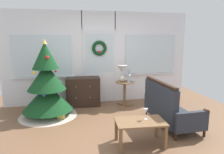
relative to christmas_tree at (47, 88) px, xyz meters
The scene contains 11 objects.
ground_plane 1.93m from the christmas_tree, 40.82° to the right, with size 6.76×6.76×0.00m, color brown.
back_wall_with_door 1.75m from the christmas_tree, 33.37° to the left, with size 5.20×0.19×2.55m.
christmas_tree is the anchor object (origin of this frame).
dresser_cabinet 1.11m from the christmas_tree, 34.81° to the left, with size 0.92×0.48×0.78m.
settee_sofa 2.76m from the christmas_tree, 23.37° to the right, with size 0.77×1.47×0.96m.
side_table 2.00m from the christmas_tree, ahead, with size 0.50×0.48×0.68m.
table_lamp 1.96m from the christmas_tree, 10.49° to the left, with size 0.28×0.28×0.44m.
flower_vase 2.08m from the christmas_tree, ahead, with size 0.11×0.10×0.35m.
coffee_table 2.44m from the christmas_tree, 46.39° to the right, with size 0.87×0.58×0.43m.
wine_glass 2.47m from the christmas_tree, 43.62° to the right, with size 0.08×0.08×0.20m.
gift_box 0.73m from the christmas_tree, 42.77° to the right, with size 0.17×0.15×0.17m, color #D8C64C.
Camera 1 is at (-0.88, -3.81, 1.83)m, focal length 33.77 mm.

